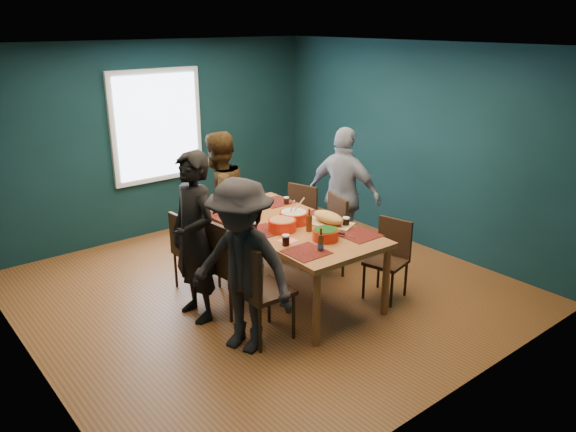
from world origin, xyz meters
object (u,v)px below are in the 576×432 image
(person_near_left, at_px, (242,267))
(bowl_salad, at_px, (282,225))
(chair_right_far, at_px, (298,216))
(chair_right_near, at_px, (390,252))
(chair_left_far, at_px, (189,246))
(chair_left_mid, at_px, (225,260))
(person_right, at_px, (344,195))
(bowl_herbs, at_px, (326,234))
(person_back, at_px, (219,201))
(chair_right_mid, at_px, (330,229))
(cutting_board, at_px, (328,219))
(chair_left_near, at_px, (256,284))
(person_far_left, at_px, (194,237))
(dining_table, at_px, (289,231))
(bowl_dumpling, at_px, (294,217))

(person_near_left, xyz_separation_m, bowl_salad, (0.86, 0.49, 0.07))
(chair_right_far, relative_size, chair_right_near, 1.08)
(chair_left_far, relative_size, chair_left_mid, 0.89)
(person_right, relative_size, bowl_herbs, 6.39)
(person_back, height_order, person_right, person_right)
(chair_left_mid, bearing_deg, bowl_herbs, -45.92)
(chair_right_mid, relative_size, chair_right_near, 1.09)
(bowl_herbs, bearing_deg, person_near_left, -179.79)
(person_right, relative_size, cutting_board, 2.51)
(person_near_left, distance_m, bowl_herbs, 1.04)
(chair_left_far, distance_m, person_near_left, 1.42)
(chair_left_near, relative_size, person_far_left, 0.58)
(chair_right_mid, distance_m, bowl_salad, 1.00)
(person_right, xyz_separation_m, bowl_herbs, (-1.16, -0.92, 0.04))
(chair_right_near, xyz_separation_m, person_right, (0.31, 1.06, 0.35))
(chair_left_mid, bearing_deg, person_back, 54.55)
(chair_right_near, bearing_deg, bowl_salad, 134.30)
(person_right, bearing_deg, chair_left_mid, 80.76)
(person_far_left, relative_size, bowl_salad, 5.83)
(chair_right_far, distance_m, person_right, 0.65)
(person_far_left, bearing_deg, person_near_left, 0.79)
(chair_right_far, distance_m, bowl_herbs, 1.57)
(dining_table, distance_m, chair_right_near, 1.15)
(chair_right_mid, distance_m, bowl_dumpling, 0.76)
(person_right, height_order, cutting_board, person_right)
(person_far_left, bearing_deg, dining_table, 78.14)
(dining_table, height_order, chair_left_near, chair_left_near)
(dining_table, xyz_separation_m, person_near_left, (-1.03, -0.60, 0.08))
(person_back, relative_size, bowl_herbs, 6.34)
(chair_right_near, bearing_deg, chair_left_mid, 139.64)
(bowl_salad, height_order, bowl_dumpling, bowl_dumpling)
(chair_left_far, height_order, chair_left_near, chair_left_near)
(chair_left_mid, xyz_separation_m, chair_left_near, (-0.08, -0.65, -0.00))
(bowl_herbs, relative_size, cutting_board, 0.39)
(chair_left_mid, xyz_separation_m, person_far_left, (-0.28, 0.12, 0.28))
(chair_right_mid, bearing_deg, person_back, 146.94)
(chair_right_far, xyz_separation_m, chair_right_mid, (-0.02, -0.61, 0.01))
(chair_left_near, bearing_deg, person_right, 24.57)
(bowl_salad, distance_m, bowl_dumpling, 0.27)
(chair_left_near, bearing_deg, chair_right_mid, 24.21)
(bowl_herbs, bearing_deg, chair_left_far, 120.80)
(person_far_left, bearing_deg, chair_left_near, 12.75)
(dining_table, distance_m, bowl_salad, 0.25)
(chair_left_near, xyz_separation_m, bowl_dumpling, (0.94, 0.58, 0.31))
(chair_right_near, xyz_separation_m, bowl_salad, (-1.02, 0.63, 0.39))
(chair_left_near, height_order, chair_right_near, chair_left_near)
(dining_table, relative_size, person_far_left, 1.26)
(chair_left_mid, relative_size, chair_right_far, 1.09)
(bowl_salad, relative_size, cutting_board, 0.44)
(bowl_dumpling, xyz_separation_m, cutting_board, (0.26, -0.28, -0.00))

